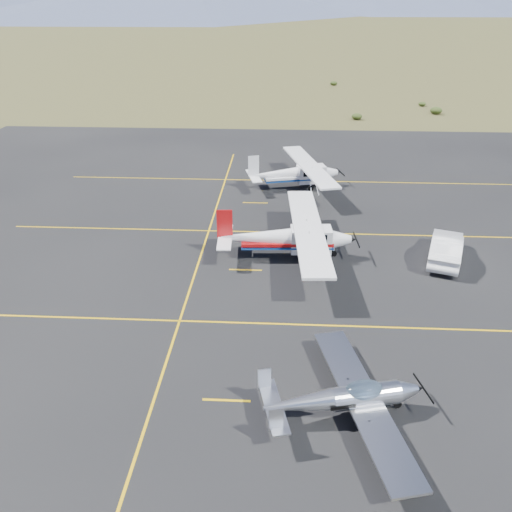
% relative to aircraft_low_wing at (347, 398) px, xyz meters
% --- Properties ---
extents(ground, '(1600.00, 1600.00, 0.00)m').
position_rel_aircraft_low_wing_xyz_m(ground, '(-1.82, 4.05, -0.92)').
color(ground, '#383D1C').
rests_on(ground, ground).
extents(apron, '(72.00, 72.00, 0.02)m').
position_rel_aircraft_low_wing_xyz_m(apron, '(-1.82, 11.05, -0.92)').
color(apron, black).
rests_on(apron, ground).
extents(aircraft_low_wing, '(6.45, 8.84, 1.91)m').
position_rel_aircraft_low_wing_xyz_m(aircraft_low_wing, '(0.00, 0.00, 0.00)').
color(aircraft_low_wing, silver).
rests_on(aircraft_low_wing, apron).
extents(aircraft_cessna, '(7.60, 12.68, 3.21)m').
position_rel_aircraft_low_wing_xyz_m(aircraft_cessna, '(-2.32, 13.43, 0.51)').
color(aircraft_cessna, white).
rests_on(aircraft_cessna, apron).
extents(aircraft_plain, '(7.73, 11.84, 3.00)m').
position_rel_aircraft_low_wing_xyz_m(aircraft_plain, '(-1.58, 26.31, 0.42)').
color(aircraft_plain, white).
rests_on(aircraft_plain, apron).
extents(sedan, '(3.41, 5.52, 1.72)m').
position_rel_aircraft_low_wing_xyz_m(sedan, '(7.59, 13.52, -0.05)').
color(sedan, white).
rests_on(sedan, apron).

